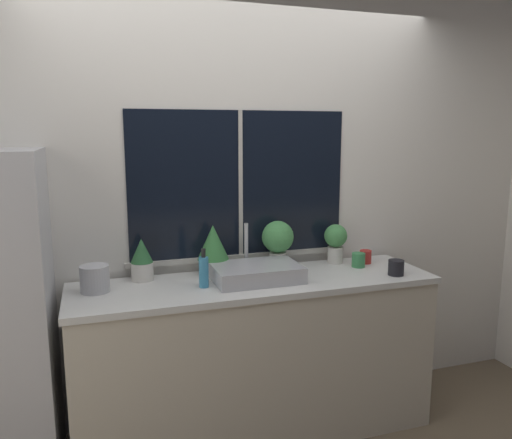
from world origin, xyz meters
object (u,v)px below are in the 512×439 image
at_px(soap_bottle, 204,271).
at_px(kettle, 95,278).
at_px(potted_plant_center_left, 213,246).
at_px(mug_green, 358,260).
at_px(mug_red, 365,257).
at_px(mug_black, 396,268).
at_px(potted_plant_far_left, 142,259).
at_px(potted_plant_far_right, 336,240).
at_px(sink, 256,272).
at_px(potted_plant_center_right, 278,240).

xyz_separation_m(soap_bottle, kettle, (-0.56, 0.10, -0.01)).
height_order(potted_plant_center_left, soap_bottle, potted_plant_center_left).
bearing_deg(mug_green, mug_red, 36.53).
bearing_deg(soap_bottle, mug_black, -6.63).
xyz_separation_m(potted_plant_far_left, potted_plant_center_left, (0.41, -0.00, 0.05)).
height_order(potted_plant_far_right, soap_bottle, potted_plant_far_right).
xyz_separation_m(potted_plant_far_right, mug_green, (0.09, -0.14, -0.10)).
bearing_deg(mug_red, sink, -170.52).
bearing_deg(potted_plant_far_left, mug_green, -6.01).
xyz_separation_m(potted_plant_center_left, kettle, (-0.67, -0.13, -0.09)).
distance_m(potted_plant_center_left, potted_plant_center_right, 0.41).
xyz_separation_m(potted_plant_far_left, soap_bottle, (0.30, -0.23, -0.03)).
distance_m(mug_red, kettle, 1.65).
distance_m(sink, mug_green, 0.70).
relative_size(soap_bottle, mug_black, 2.34).
bearing_deg(kettle, potted_plant_center_right, 7.04).
bearing_deg(mug_black, mug_red, 96.07).
height_order(potted_plant_center_left, mug_green, potted_plant_center_left).
bearing_deg(mug_black, sink, 168.75).
distance_m(sink, mug_black, 0.83).
distance_m(potted_plant_far_right, mug_green, 0.19).
xyz_separation_m(mug_green, kettle, (-1.56, 0.00, 0.03)).
bearing_deg(mug_green, sink, -174.60).
distance_m(sink, potted_plant_center_right, 0.32).
distance_m(sink, soap_bottle, 0.31).
bearing_deg(soap_bottle, potted_plant_far_right, 14.47).
xyz_separation_m(potted_plant_far_right, kettle, (-1.47, -0.13, -0.07)).
xyz_separation_m(potted_plant_center_left, potted_plant_center_right, (0.41, 0.00, 0.01)).
xyz_separation_m(sink, potted_plant_far_left, (-0.61, 0.20, 0.07)).
relative_size(potted_plant_far_left, potted_plant_far_right, 0.97).
relative_size(mug_black, mug_green, 1.03).
distance_m(sink, potted_plant_far_right, 0.65).
distance_m(potted_plant_center_right, potted_plant_far_right, 0.40).
height_order(potted_plant_far_right, mug_green, potted_plant_far_right).
height_order(potted_plant_far_right, kettle, potted_plant_far_right).
bearing_deg(potted_plant_center_left, potted_plant_far_left, 180.00).
relative_size(potted_plant_center_right, mug_red, 3.51).
relative_size(sink, soap_bottle, 2.29).
distance_m(potted_plant_far_left, potted_plant_center_left, 0.42).
xyz_separation_m(potted_plant_far_left, potted_plant_far_right, (1.21, -0.00, 0.03)).
bearing_deg(mug_red, potted_plant_center_right, 172.82).
relative_size(sink, potted_plant_center_left, 1.67).
height_order(potted_plant_center_right, potted_plant_far_right, potted_plant_center_right).
relative_size(potted_plant_center_right, mug_black, 3.23).
distance_m(mug_black, mug_red, 0.29).
relative_size(potted_plant_far_left, soap_bottle, 1.13).
xyz_separation_m(potted_plant_center_left, mug_black, (1.01, -0.36, -0.13)).
relative_size(potted_plant_far_right, kettle, 1.58).
bearing_deg(sink, mug_red, 9.48).
xyz_separation_m(sink, kettle, (-0.87, 0.07, 0.03)).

